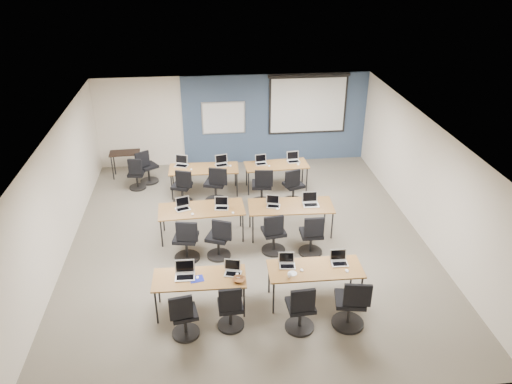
{
  "coord_description": "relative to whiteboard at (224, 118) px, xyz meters",
  "views": [
    {
      "loc": [
        -0.87,
        -9.6,
        6.24
      ],
      "look_at": [
        0.22,
        0.4,
        1.04
      ],
      "focal_mm": 35.0,
      "sensor_mm": 36.0,
      "label": 1
    }
  ],
  "objects": [
    {
      "name": "training_table_front_right",
      "position": [
        1.35,
        -6.61,
        -0.77
      ],
      "size": [
        1.76,
        0.73,
        0.73
      ],
      "rotation": [
        0.0,
        0.0,
        -0.01
      ],
      "color": "olive",
      "rests_on": "floor"
    },
    {
      "name": "laptop_10",
      "position": [
        0.9,
        -1.77,
        -0.66
      ],
      "size": [
        0.3,
        0.26,
        0.23
      ],
      "rotation": [
        0.0,
        0.0,
        0.14
      ],
      "color": "#B4B4B4",
      "rests_on": "training_table_back_right"
    },
    {
      "name": "mouse_5",
      "position": [
        -0.03,
        -4.39,
        -0.71
      ],
      "size": [
        0.08,
        0.1,
        0.03
      ],
      "primitive_type": "ellipsoid",
      "rotation": [
        0.0,
        0.0,
        0.26
      ],
      "color": "white",
      "rests_on": "training_table_mid_left"
    },
    {
      "name": "snack_plate",
      "position": [
        0.89,
        -6.74,
        -0.71
      ],
      "size": [
        0.19,
        0.19,
        0.01
      ],
      "primitive_type": "cylinder",
      "rotation": [
        0.0,
        0.0,
        0.1
      ],
      "color": "white",
      "rests_on": "training_table_front_right"
    },
    {
      "name": "ceiling",
      "position": [
        0.3,
        -4.43,
        1.25
      ],
      "size": [
        8.0,
        9.0,
        0.02
      ],
      "primitive_type": "cube",
      "color": "white",
      "rests_on": "ground"
    },
    {
      "name": "mouse_6",
      "position": [
        0.97,
        -4.33,
        -0.71
      ],
      "size": [
        0.07,
        0.1,
        0.04
      ],
      "primitive_type": "ellipsoid",
      "rotation": [
        0.0,
        0.0,
        0.08
      ],
      "color": "white",
      "rests_on": "training_table_mid_right"
    },
    {
      "name": "laptop_2",
      "position": [
        0.84,
        -6.46,
        -0.66
      ],
      "size": [
        0.3,
        0.25,
        0.23
      ],
      "rotation": [
        0.0,
        0.0,
        -0.11
      ],
      "color": "#AFAFB3",
      "rests_on": "training_table_front_right"
    },
    {
      "name": "task_chair_0",
      "position": [
        -1.08,
        -7.35,
        -1.05
      ],
      "size": [
        0.49,
        0.49,
        0.97
      ],
      "rotation": [
        0.0,
        0.0,
        0.18
      ],
      "color": "black",
      "rests_on": "floor"
    },
    {
      "name": "laptop_0",
      "position": [
        -1.05,
        -6.59,
        -0.65
      ],
      "size": [
        0.36,
        0.3,
        0.27
      ],
      "rotation": [
        0.0,
        0.0,
        -0.02
      ],
      "color": "silver",
      "rests_on": "training_table_front_left"
    },
    {
      "name": "blue_mousepad",
      "position": [
        -0.85,
        -6.71,
        -0.72
      ],
      "size": [
        0.28,
        0.25,
        0.01
      ],
      "primitive_type": "cube",
      "rotation": [
        0.0,
        0.0,
        0.19
      ],
      "color": "#151D93",
      "rests_on": "training_table_front_left"
    },
    {
      "name": "training_table_mid_right",
      "position": [
        1.31,
        -4.18,
        -0.76
      ],
      "size": [
        1.94,
        0.81,
        0.73
      ],
      "rotation": [
        0.0,
        0.0,
        -0.04
      ],
      "color": "olive",
      "rests_on": "floor"
    },
    {
      "name": "task_chair_2",
      "position": [
        0.93,
        -7.41,
        -1.03
      ],
      "size": [
        0.53,
        0.53,
        1.01
      ],
      "rotation": [
        0.0,
        0.0,
        0.06
      ],
      "color": "black",
      "rests_on": "floor"
    },
    {
      "name": "laptop_1",
      "position": [
        -0.19,
        -6.59,
        -0.66
      ],
      "size": [
        0.3,
        0.26,
        0.23
      ],
      "rotation": [
        0.0,
        0.0,
        -0.25
      ],
      "color": "#A6A6B2",
      "rests_on": "training_table_front_left"
    },
    {
      "name": "wall_back",
      "position": [
        0.3,
        0.07,
        -0.1
      ],
      "size": [
        8.0,
        0.04,
        2.7
      ],
      "primitive_type": "cube",
      "color": "beige",
      "rests_on": "ground"
    },
    {
      "name": "coffee_cup",
      "position": [
        0.82,
        -6.85,
        -0.68
      ],
      "size": [
        0.08,
        0.08,
        0.06
      ],
      "primitive_type": "imported",
      "rotation": [
        0.0,
        0.0,
        -0.36
      ],
      "color": "white",
      "rests_on": "snack_plate"
    },
    {
      "name": "laptop_5",
      "position": [
        -0.27,
        -4.1,
        -0.66
      ],
      "size": [
        0.31,
        0.26,
        0.23
      ],
      "rotation": [
        0.0,
        0.0,
        -0.15
      ],
      "color": "#ACACB3",
      "rests_on": "training_table_mid_left"
    },
    {
      "name": "laptop_8",
      "position": [
        -1.23,
        -1.65,
        -0.65
      ],
      "size": [
        0.35,
        0.3,
        0.26
      ],
      "rotation": [
        0.0,
        0.0,
        -0.34
      ],
      "color": "#B0B0B5",
      "rests_on": "training_table_back_left"
    },
    {
      "name": "mouse_10",
      "position": [
        1.1,
        -1.97,
        -0.71
      ],
      "size": [
        0.08,
        0.11,
        0.03
      ],
      "primitive_type": "ellipsoid",
      "rotation": [
        0.0,
        0.0,
        0.19
      ],
      "color": "white",
      "rests_on": "training_table_back_right"
    },
    {
      "name": "projector_screen",
      "position": [
        2.5,
        -0.02,
        0.44
      ],
      "size": [
        2.4,
        0.1,
        1.82
      ],
      "color": "black",
      "rests_on": "wall_back"
    },
    {
      "name": "mouse_11",
      "position": [
        1.89,
        -1.96,
        -0.71
      ],
      "size": [
        0.08,
        0.11,
        0.04
      ],
      "primitive_type": "ellipsoid",
      "rotation": [
        0.0,
        0.0,
        -0.11
      ],
      "color": "white",
      "rests_on": "training_table_back_right"
    },
    {
      "name": "task_chair_6",
      "position": [
        0.8,
        -4.95,
        -1.03
      ],
      "size": [
        0.53,
        0.53,
        1.01
      ],
      "rotation": [
        0.0,
        0.0,
        0.15
      ],
      "color": "black",
      "rests_on": "floor"
    },
    {
      "name": "laptop_11",
      "position": [
        1.8,
        -1.71,
        -0.66
      ],
      "size": [
        0.33,
        0.28,
        0.25
      ],
      "rotation": [
        0.0,
        0.0,
        0.1
      ],
      "color": "#AAAAB8",
      "rests_on": "training_table_back_right"
    },
    {
      "name": "utility_table",
      "position": [
        -2.86,
        -0.63,
        -0.8
      ],
      "size": [
        0.84,
        0.47,
        0.75
      ],
      "rotation": [
        0.0,
        0.0,
        0.06
      ],
      "color": "black",
      "rests_on": "floor"
    },
    {
      "name": "mouse_4",
      "position": [
        -0.93,
        -4.36,
        -0.71
      ],
      "size": [
        0.1,
        0.12,
        0.04
      ],
      "primitive_type": "ellipsoid",
      "rotation": [
        0.0,
        0.0,
        0.33
      ],
      "color": "white",
      "rests_on": "training_table_mid_left"
    },
    {
      "name": "task_chair_4",
      "position": [
        -1.07,
        -5.03,
        -1.02
      ],
      "size": [
        0.55,
        0.55,
        1.03
      ],
      "rotation": [
        0.0,
        0.0,
        -0.19
      ],
      "color": "black",
      "rests_on": "floor"
    },
    {
      "name": "laptop_7",
      "position": [
        1.76,
        -4.17,
        -0.65
      ],
      "size": [
        0.36,
        0.31,
        0.27
      ],
      "rotation": [
        0.0,
        0.0,
        -0.01
      ],
      "color": "silver",
      "rests_on": "training_table_mid_right"
    },
    {
      "name": "task_chair_10",
      "position": [
        0.82,
        -2.71,
        -1.02
      ],
      "size": [
        0.57,
        0.57,
        1.04
      ],
      "rotation": [
        0.0,
        0.0,
        -0.11
      ],
      "color": "black",
      "rests_on": "floor"
    },
    {
      "name": "task_chair_1",
      "position": [
        -0.28,
        -7.23,
        -1.05
      ],
      "size": [
        0.48,
        0.48,
        0.97
      ],
      "rotation": [
        0.0,
        0.0,
        0.05
      ],
      "color": "black",
      "rests_on": "floor"
    },
    {
      "name": "mouse_2",
      "position": [
        1.08,
        -6.66,
        -0.71
      ],
      "size": [
        0.07,
        0.1,
        0.03
      ],
      "primitive_type": "ellipsoid",
      "rotation": [
        0.0,
        0.0,
        -0.08
      ],
      "color": "white",
      "rests_on": "training_table_front_right"
    },
    {
      "name": "mouse_8",
      "position": [
        -0.97,
        -1.97,
        -0.71
      ],
      "size": [
        0.08,
        0.1,
        0.03
      ],
      "primitive_type": "ellipsoid",
      "rotation": [
        0.0,
        0.0,
        0.29
      ],
      "color": "white",
      "rests_on": "training_table_back_left"
    },
    {
      "name": "task_chair_11",
      "position": [
        1.63,
        -2.72,
        -1.04
      ],
      "size": [
        0.53,
        0.51,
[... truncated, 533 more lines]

